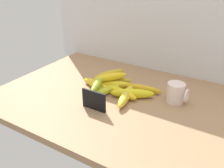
{
  "coord_description": "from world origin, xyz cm",
  "views": [
    {
      "loc": [
        46.51,
        -82.71,
        56.94
      ],
      "look_at": [
        -4.39,
        1.33,
        8.0
      ],
      "focal_mm": 39.03,
      "sensor_mm": 36.0,
      "label": 1
    }
  ],
  "objects_px": {
    "banana_3": "(96,84)",
    "banana_5": "(110,81)",
    "banana_8": "(111,85)",
    "banana_11": "(111,77)",
    "banana_1": "(100,88)",
    "coffee_mug": "(176,93)",
    "banana_9": "(109,75)",
    "banana_4": "(132,93)",
    "banana_7": "(141,88)",
    "banana_6": "(104,92)",
    "chalkboard_sign": "(94,101)",
    "banana_0": "(126,96)",
    "banana_2": "(121,92)",
    "banana_10": "(98,83)"
  },
  "relations": [
    {
      "from": "banana_3",
      "to": "banana_5",
      "type": "bearing_deg",
      "value": 58.32
    },
    {
      "from": "banana_8",
      "to": "banana_11",
      "type": "height_order",
      "value": "banana_11"
    },
    {
      "from": "banana_1",
      "to": "banana_3",
      "type": "xyz_separation_m",
      "value": [
        -0.04,
        0.02,
        0.0
      ]
    },
    {
      "from": "coffee_mug",
      "to": "banana_8",
      "type": "height_order",
      "value": "coffee_mug"
    },
    {
      "from": "banana_9",
      "to": "banana_11",
      "type": "distance_m",
      "value": 0.03
    },
    {
      "from": "banana_4",
      "to": "banana_7",
      "type": "height_order",
      "value": "banana_4"
    },
    {
      "from": "banana_4",
      "to": "banana_11",
      "type": "distance_m",
      "value": 0.14
    },
    {
      "from": "coffee_mug",
      "to": "banana_5",
      "type": "distance_m",
      "value": 0.33
    },
    {
      "from": "banana_1",
      "to": "banana_11",
      "type": "distance_m",
      "value": 0.08
    },
    {
      "from": "banana_9",
      "to": "coffee_mug",
      "type": "bearing_deg",
      "value": 1.93
    },
    {
      "from": "banana_7",
      "to": "banana_11",
      "type": "height_order",
      "value": "banana_11"
    },
    {
      "from": "banana_4",
      "to": "banana_6",
      "type": "distance_m",
      "value": 0.13
    },
    {
      "from": "banana_4",
      "to": "banana_5",
      "type": "bearing_deg",
      "value": 158.37
    },
    {
      "from": "banana_5",
      "to": "banana_6",
      "type": "xyz_separation_m",
      "value": [
        0.04,
        -0.1,
        -0.0
      ]
    },
    {
      "from": "chalkboard_sign",
      "to": "banana_9",
      "type": "relative_size",
      "value": 0.65
    },
    {
      "from": "banana_6",
      "to": "banana_8",
      "type": "distance_m",
      "value": 0.07
    },
    {
      "from": "banana_5",
      "to": "banana_1",
      "type": "bearing_deg",
      "value": -91.4
    },
    {
      "from": "chalkboard_sign",
      "to": "banana_1",
      "type": "distance_m",
      "value": 0.16
    },
    {
      "from": "banana_4",
      "to": "banana_8",
      "type": "distance_m",
      "value": 0.13
    },
    {
      "from": "banana_4",
      "to": "banana_8",
      "type": "height_order",
      "value": "banana_4"
    },
    {
      "from": "banana_4",
      "to": "banana_11",
      "type": "xyz_separation_m",
      "value": [
        -0.13,
        0.04,
        0.03
      ]
    },
    {
      "from": "banana_0",
      "to": "banana_4",
      "type": "relative_size",
      "value": 0.99
    },
    {
      "from": "banana_8",
      "to": "banana_9",
      "type": "height_order",
      "value": "banana_9"
    },
    {
      "from": "banana_1",
      "to": "banana_2",
      "type": "xyz_separation_m",
      "value": [
        0.11,
        0.01,
        0.0
      ]
    },
    {
      "from": "banana_1",
      "to": "banana_9",
      "type": "height_order",
      "value": "banana_9"
    },
    {
      "from": "banana_1",
      "to": "banana_3",
      "type": "distance_m",
      "value": 0.04
    },
    {
      "from": "banana_2",
      "to": "banana_10",
      "type": "xyz_separation_m",
      "value": [
        -0.11,
        -0.02,
        0.03
      ]
    },
    {
      "from": "coffee_mug",
      "to": "banana_2",
      "type": "relative_size",
      "value": 0.51
    },
    {
      "from": "coffee_mug",
      "to": "banana_5",
      "type": "height_order",
      "value": "coffee_mug"
    },
    {
      "from": "banana_3",
      "to": "banana_8",
      "type": "bearing_deg",
      "value": 26.67
    },
    {
      "from": "banana_3",
      "to": "banana_5",
      "type": "relative_size",
      "value": 0.77
    },
    {
      "from": "chalkboard_sign",
      "to": "banana_4",
      "type": "height_order",
      "value": "chalkboard_sign"
    },
    {
      "from": "banana_9",
      "to": "banana_11",
      "type": "bearing_deg",
      "value": -38.6
    },
    {
      "from": "chalkboard_sign",
      "to": "banana_8",
      "type": "height_order",
      "value": "chalkboard_sign"
    },
    {
      "from": "banana_1",
      "to": "banana_2",
      "type": "relative_size",
      "value": 1.12
    },
    {
      "from": "banana_5",
      "to": "banana_6",
      "type": "height_order",
      "value": "banana_5"
    },
    {
      "from": "chalkboard_sign",
      "to": "banana_9",
      "type": "distance_m",
      "value": 0.23
    },
    {
      "from": "banana_3",
      "to": "banana_2",
      "type": "bearing_deg",
      "value": -4.64
    },
    {
      "from": "banana_0",
      "to": "banana_1",
      "type": "distance_m",
      "value": 0.14
    },
    {
      "from": "banana_10",
      "to": "banana_0",
      "type": "bearing_deg",
      "value": 0.43
    },
    {
      "from": "chalkboard_sign",
      "to": "coffee_mug",
      "type": "height_order",
      "value": "coffee_mug"
    },
    {
      "from": "banana_0",
      "to": "banana_3",
      "type": "height_order",
      "value": "banana_0"
    },
    {
      "from": "banana_0",
      "to": "banana_1",
      "type": "height_order",
      "value": "banana_0"
    },
    {
      "from": "banana_1",
      "to": "banana_3",
      "type": "bearing_deg",
      "value": 149.03
    },
    {
      "from": "banana_6",
      "to": "banana_8",
      "type": "xyz_separation_m",
      "value": [
        -0.01,
        0.07,
        0.0
      ]
    },
    {
      "from": "banana_6",
      "to": "banana_11",
      "type": "xyz_separation_m",
      "value": [
        -0.01,
        0.08,
        0.04
      ]
    },
    {
      "from": "banana_11",
      "to": "banana_3",
      "type": "bearing_deg",
      "value": -146.15
    },
    {
      "from": "banana_6",
      "to": "banana_1",
      "type": "bearing_deg",
      "value": 153.67
    },
    {
      "from": "coffee_mug",
      "to": "banana_6",
      "type": "height_order",
      "value": "coffee_mug"
    },
    {
      "from": "banana_1",
      "to": "banana_11",
      "type": "height_order",
      "value": "banana_11"
    }
  ]
}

